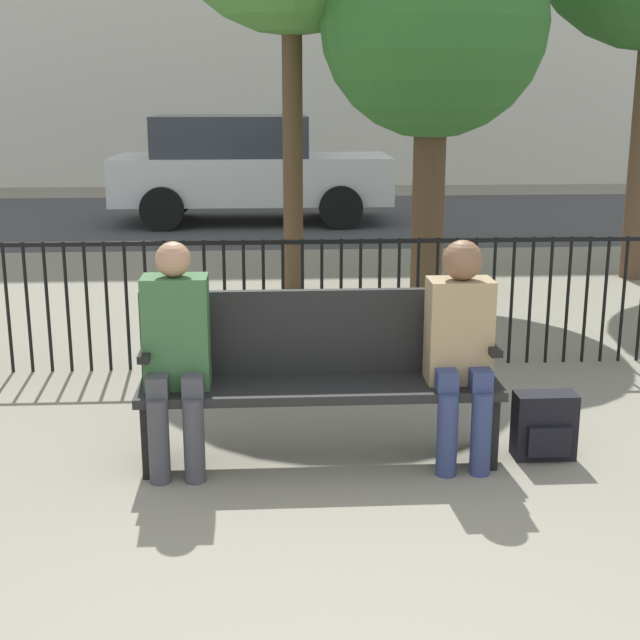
{
  "coord_description": "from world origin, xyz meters",
  "views": [
    {
      "loc": [
        -0.28,
        -2.31,
        1.97
      ],
      "look_at": [
        0.0,
        2.23,
        0.8
      ],
      "focal_mm": 50.0,
      "sensor_mm": 36.0,
      "label": 1
    }
  ],
  "objects": [
    {
      "name": "park_bench",
      "position": [
        0.0,
        2.31,
        0.5
      ],
      "size": [
        1.94,
        0.45,
        0.92
      ],
      "color": "black",
      "rests_on": "ground"
    },
    {
      "name": "seated_person_1",
      "position": [
        0.74,
        2.18,
        0.68
      ],
      "size": [
        0.34,
        0.39,
        1.22
      ],
      "color": "navy",
      "rests_on": "ground"
    },
    {
      "name": "seated_person_0",
      "position": [
        -0.75,
        2.18,
        0.68
      ],
      "size": [
        0.34,
        0.39,
        1.23
      ],
      "color": "#3D3D42",
      "rests_on": "ground"
    },
    {
      "name": "tree_2",
      "position": [
        1.28,
        6.17,
        2.55
      ],
      "size": [
        2.1,
        2.1,
        3.63
      ],
      "color": "#4C3823",
      "rests_on": "ground"
    },
    {
      "name": "parked_car_0",
      "position": [
        -0.56,
        11.57,
        0.84
      ],
      "size": [
        4.2,
        1.94,
        1.62
      ],
      "color": "silver",
      "rests_on": "ground"
    },
    {
      "name": "backpack",
      "position": [
        1.24,
        2.21,
        0.18
      ],
      "size": [
        0.34,
        0.2,
        0.37
      ],
      "color": "black",
      "rests_on": "ground"
    },
    {
      "name": "fence_railing",
      "position": [
        -0.02,
        3.97,
        0.56
      ],
      "size": [
        9.01,
        0.03,
        0.95
      ],
      "color": "black",
      "rests_on": "ground"
    },
    {
      "name": "street_surface",
      "position": [
        0.0,
        12.0,
        0.0
      ],
      "size": [
        24.0,
        6.0,
        0.01
      ],
      "color": "#3D3D3F",
      "rests_on": "ground"
    }
  ]
}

